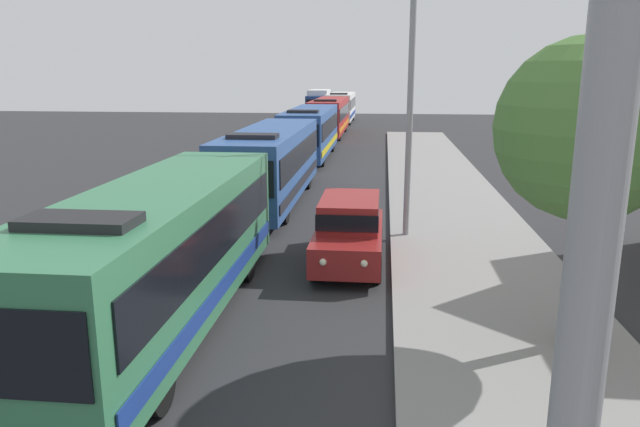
% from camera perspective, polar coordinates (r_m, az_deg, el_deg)
% --- Properties ---
extents(bus_lead, '(2.58, 10.83, 3.21)m').
position_cam_1_polar(bus_lead, '(13.05, -14.87, -3.41)').
color(bus_lead, '#33724C').
rests_on(bus_lead, ground_plane).
extents(bus_second_in_line, '(2.58, 11.38, 3.21)m').
position_cam_1_polar(bus_second_in_line, '(24.86, -4.67, 4.88)').
color(bus_second_in_line, '#284C8C').
rests_on(bus_second_in_line, ground_plane).
extents(bus_middle, '(2.58, 11.39, 3.21)m').
position_cam_1_polar(bus_middle, '(37.97, -0.92, 7.88)').
color(bus_middle, '#284C8C').
rests_on(bus_middle, ground_plane).
extents(bus_fourth_in_line, '(2.58, 12.27, 3.21)m').
position_cam_1_polar(bus_fourth_in_line, '(51.23, 0.92, 9.32)').
color(bus_fourth_in_line, maroon).
rests_on(bus_fourth_in_line, ground_plane).
extents(bus_rear, '(2.58, 10.78, 3.21)m').
position_cam_1_polar(bus_rear, '(64.71, 2.02, 10.17)').
color(bus_rear, silver).
rests_on(bus_rear, ground_plane).
extents(white_suv, '(1.86, 4.82, 1.90)m').
position_cam_1_polar(white_suv, '(16.94, 2.82, -1.41)').
color(white_suv, maroon).
rests_on(white_suv, ground_plane).
extents(box_truck_oncoming, '(2.35, 6.99, 3.15)m').
position_cam_1_polar(box_truck_oncoming, '(73.04, -0.15, 10.56)').
color(box_truck_oncoming, navy).
rests_on(box_truck_oncoming, ground_plane).
extents(streetlamp_near, '(6.56, 0.28, 8.37)m').
position_cam_1_polar(streetlamp_near, '(2.41, 25.96, 10.76)').
color(streetlamp_near, gray).
rests_on(streetlamp_near, sidewalk).
extents(streetlamp_mid, '(6.37, 0.28, 8.13)m').
position_cam_1_polar(streetlamp_mid, '(19.14, 8.68, 12.70)').
color(streetlamp_mid, gray).
rests_on(streetlamp_mid, sidewalk).
extents(roadside_tree, '(3.34, 3.34, 5.87)m').
position_cam_1_polar(roadside_tree, '(11.89, 24.18, 7.26)').
color(roadside_tree, '#4C3823').
rests_on(roadside_tree, sidewalk).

